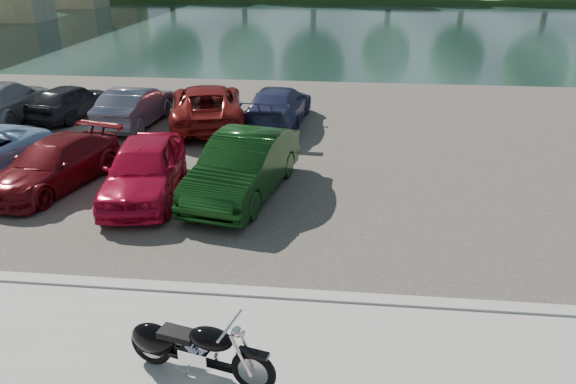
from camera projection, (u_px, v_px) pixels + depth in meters
name	position (u px, v px, depth m)	size (l,w,h in m)	color
ground	(235.00, 373.00, 8.39)	(200.00, 200.00, 0.00)	#595447
kerb	(256.00, 294.00, 10.18)	(60.00, 0.30, 0.14)	#A8A69E
parking_lot	(299.00, 141.00, 18.41)	(60.00, 18.00, 0.04)	#3E3732
river	(331.00, 28.00, 44.86)	(120.00, 40.00, 0.00)	#1B312D
motorcycle	(187.00, 347.00, 8.08)	(2.29, 0.93, 1.05)	black
car_3	(54.00, 164.00, 14.68)	(1.71, 4.22, 1.22)	maroon
car_4	(144.00, 169.00, 14.04)	(1.72, 4.27, 1.45)	red
car_5	(244.00, 166.00, 14.11)	(1.63, 4.68, 1.54)	black
car_7	(2.00, 101.00, 20.20)	(2.06, 5.07, 1.47)	gray
car_8	(70.00, 101.00, 20.69)	(1.50, 3.72, 1.27)	black
car_9	(136.00, 106.00, 19.84)	(1.45, 4.15, 1.37)	slate
car_10	(207.00, 105.00, 19.73)	(2.42, 5.25, 1.46)	maroon
car_11	(278.00, 105.00, 19.98)	(1.86, 4.58, 1.33)	navy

